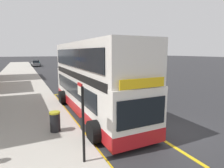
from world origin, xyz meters
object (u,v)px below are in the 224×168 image
double_decker_bus (93,81)px  bus_stop_sign (82,117)px  parked_car_grey_ahead (36,64)px  parked_car_teal_distant (36,62)px  litter_bin (55,121)px

double_decker_bus → bus_stop_sign: bearing=-113.6°
bus_stop_sign → parked_car_grey_ahead: bus_stop_sign is taller
double_decker_bus → parked_car_grey_ahead: bearing=90.8°
parked_car_teal_distant → parked_car_grey_ahead: bearing=-93.5°
double_decker_bus → parked_car_teal_distant: double_decker_bus is taller
bus_stop_sign → litter_bin: bearing=99.3°
double_decker_bus → parked_car_teal_distant: bearing=90.2°
parked_car_teal_distant → double_decker_bus: bearing=-88.3°
parked_car_grey_ahead → parked_car_teal_distant: (0.45, 5.20, 0.00)m
parked_car_teal_distant → litter_bin: parked_car_teal_distant is taller
parked_car_teal_distant → litter_bin: (-2.54, -49.44, -0.18)m
bus_stop_sign → parked_car_grey_ahead: (1.61, 47.16, -0.92)m
double_decker_bus → bus_stop_sign: size_ratio=3.97×
double_decker_bus → parked_car_teal_distant: 47.29m
double_decker_bus → bus_stop_sign: 5.55m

